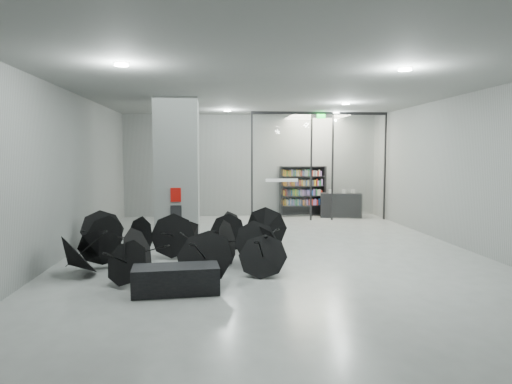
{
  "coord_description": "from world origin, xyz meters",
  "views": [
    {
      "loc": [
        -1.4,
        -11.09,
        2.44
      ],
      "look_at": [
        -0.3,
        1.5,
        1.4
      ],
      "focal_mm": 31.99,
      "sensor_mm": 36.0,
      "label": 1
    }
  ],
  "objects": [
    {
      "name": "exit_sign",
      "position": [
        2.4,
        5.3,
        3.82
      ],
      "size": [
        0.3,
        0.06,
        0.15
      ],
      "primitive_type": "cube",
      "color": "#0CE533",
      "rests_on": "room"
    },
    {
      "name": "glass_partition",
      "position": [
        2.39,
        5.5,
        2.18
      ],
      "size": [
        5.06,
        0.08,
        4.0
      ],
      "color": "silver",
      "rests_on": "ground"
    },
    {
      "name": "info_panel",
      "position": [
        -2.5,
        1.38,
        0.85
      ],
      "size": [
        0.3,
        0.03,
        0.42
      ],
      "primitive_type": "cube",
      "color": "black",
      "rests_on": "column"
    },
    {
      "name": "fire_cabinet",
      "position": [
        -2.5,
        1.38,
        1.35
      ],
      "size": [
        0.28,
        0.04,
        0.38
      ],
      "primitive_type": "cube",
      "color": "#A50A07",
      "rests_on": "column"
    },
    {
      "name": "shop_counter",
      "position": [
        3.43,
        6.21,
        0.47
      ],
      "size": [
        1.66,
        0.93,
        0.94
      ],
      "primitive_type": "cube",
      "rotation": [
        0.0,
        0.0,
        -0.2
      ],
      "color": "black",
      "rests_on": "ground"
    },
    {
      "name": "bookshelf",
      "position": [
        2.03,
        6.75,
        0.99
      ],
      "size": [
        1.83,
        0.57,
        1.98
      ],
      "primitive_type": null,
      "rotation": [
        0.0,
        0.0,
        0.12
      ],
      "color": "black",
      "rests_on": "ground"
    },
    {
      "name": "umbrella_cluster",
      "position": [
        -2.17,
        -0.88,
        0.31
      ],
      "size": [
        5.57,
        4.68,
        1.31
      ],
      "color": "black",
      "rests_on": "ground"
    },
    {
      "name": "bench",
      "position": [
        -2.12,
        -3.12,
        0.24
      ],
      "size": [
        1.55,
        0.78,
        0.48
      ],
      "primitive_type": "cube",
      "rotation": [
        0.0,
        0.0,
        0.09
      ],
      "color": "black",
      "rests_on": "ground"
    },
    {
      "name": "column",
      "position": [
        -2.5,
        2.0,
        2.0
      ],
      "size": [
        1.2,
        1.2,
        4.0
      ],
      "primitive_type": "cube",
      "color": "slate",
      "rests_on": "ground"
    },
    {
      "name": "room",
      "position": [
        0.0,
        0.0,
        2.84
      ],
      "size": [
        14.0,
        14.02,
        4.01
      ],
      "color": "gray",
      "rests_on": "ground"
    }
  ]
}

